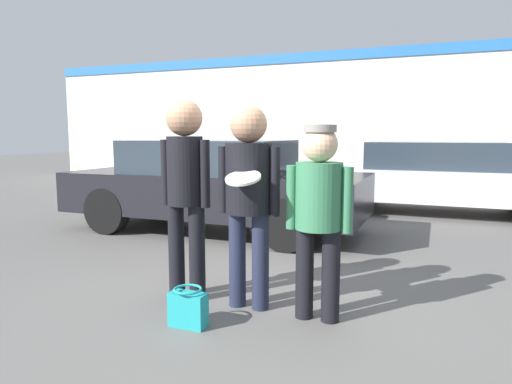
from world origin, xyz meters
The scene contains 9 objects.
ground_plane centered at (0.00, 0.00, 0.00)m, with size 56.00×56.00×0.00m, color #5B5956.
storefront_building centered at (0.00, 10.21, 2.05)m, with size 24.00×0.22×4.03m.
person_left centered at (-0.59, -0.28, 1.11)m, with size 0.50×0.33×1.84m.
person_middle_with_frisbee centered at (0.04, -0.28, 1.08)m, with size 0.57×0.63×1.77m.
person_right centered at (0.67, -0.32, 0.96)m, with size 0.55×0.38×1.60m.
parked_car_near centered at (-1.73, 2.53, 0.74)m, with size 4.68×1.88×1.43m.
parked_car_far centered at (1.55, 5.62, 0.71)m, with size 4.78×1.86×1.38m.
shrub centered at (-3.32, 9.49, 0.52)m, with size 1.05×1.05×1.05m.
handbag centered at (-0.25, -0.84, 0.15)m, with size 0.30×0.23×0.32m.
Camera 1 is at (1.55, -3.87, 1.53)m, focal length 32.00 mm.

